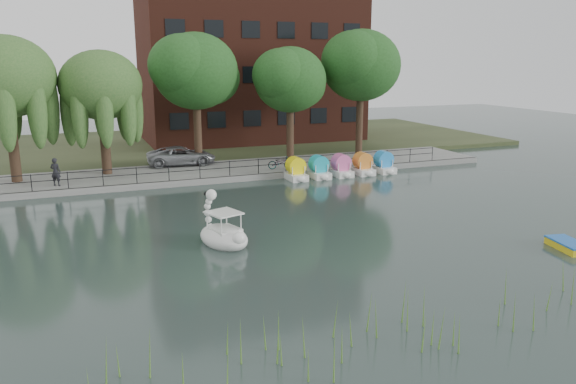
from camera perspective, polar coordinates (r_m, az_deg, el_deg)
ground_plane at (r=25.38m, az=2.27°, el=-4.91°), size 120.00×120.00×0.00m
promenade at (r=40.03m, az=-6.99°, el=2.12°), size 40.00×6.00×0.40m
kerb at (r=37.24m, az=-5.84°, el=1.30°), size 40.00×0.25×0.40m
land_strip at (r=53.51m, az=-10.82°, el=4.81°), size 60.00×22.00×0.36m
railing at (r=37.24m, az=-5.96°, el=2.78°), size 32.00×0.05×1.00m
apartment_building at (r=54.65m, az=-3.78°, el=14.84°), size 20.00×10.07×18.00m
willow_left at (r=38.68m, az=-26.78°, el=10.38°), size 5.88×5.88×9.01m
willow_mid at (r=39.13m, az=-18.49°, el=10.21°), size 5.32×5.32×8.15m
broadleaf_center at (r=40.99m, az=-9.38°, el=11.97°), size 6.00×6.00×9.25m
broadleaf_right at (r=42.59m, az=0.22°, el=11.28°), size 5.40×5.40×8.32m
broadleaf_far at (r=46.25m, az=7.44°, el=12.60°), size 6.30×6.30×9.71m
minivan at (r=41.55m, az=-10.78°, el=3.77°), size 2.89×5.77×1.57m
bicycle at (r=39.37m, az=-0.79°, el=3.06°), size 1.03×1.82×1.00m
pedestrian at (r=36.90m, az=-22.56°, el=2.10°), size 0.86×0.76×1.98m
swan_boat at (r=24.87m, az=-6.63°, el=-4.15°), size 2.51×3.14×2.32m
pedal_boat_row at (r=39.13m, az=5.43°, el=2.50°), size 7.95×1.70×1.40m
yellow_rowboat at (r=26.95m, az=26.59°, el=-4.84°), size 1.37×2.13×0.36m
reed_bank at (r=18.71m, az=20.21°, el=-10.69°), size 24.00×2.40×1.20m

